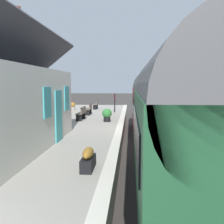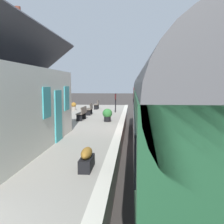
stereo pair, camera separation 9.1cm
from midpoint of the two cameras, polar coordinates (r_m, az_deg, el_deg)
ground_plane at (r=13.80m, az=6.76°, el=-7.48°), size 160.00×160.00×0.00m
platform at (r=14.22m, az=-11.28°, el=-5.31°), size 32.00×6.79×0.89m
platform_edge_coping at (r=13.62m, az=1.83°, el=-3.76°), size 32.00×0.36×0.02m
rail_near at (r=13.95m, az=13.48°, el=-7.17°), size 52.00×0.08×0.14m
rail_far at (r=13.79m, az=7.52°, el=-7.20°), size 52.00×0.08×0.14m
train at (r=11.99m, az=11.48°, el=1.12°), size 17.95×2.73×4.32m
station_building at (r=10.06m, az=-22.83°, el=1.35°), size 8.29×3.48×5.47m
bench_platform_end at (r=17.13m, az=-6.41°, el=-0.19°), size 1.42×0.50×0.88m
bench_near_building at (r=20.09m, az=-4.78°, el=0.75°), size 1.41×0.47×0.88m
bench_mid_platform at (r=24.69m, az=-3.20°, el=1.76°), size 1.42×0.49×0.88m
planter_under_sign at (r=23.80m, az=-8.34°, el=1.30°), size 0.49×0.49×0.77m
planter_by_door at (r=7.30m, az=-5.22°, el=-10.26°), size 0.91×0.32×0.60m
planter_edge_far at (r=16.30m, az=-0.86°, el=-0.55°), size 0.61×0.61×0.86m
planter_bench_right at (r=16.89m, az=-16.15°, el=-0.77°), size 0.50×0.50×0.80m
planter_bench_left at (r=21.80m, az=-13.31°, el=0.81°), size 0.46×0.46×0.75m
station_sign_board at (r=21.86m, az=0.90°, el=3.08°), size 0.96×0.06×1.57m
tree_far_left at (r=23.07m, az=-20.85°, el=10.01°), size 3.10×3.34×7.00m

